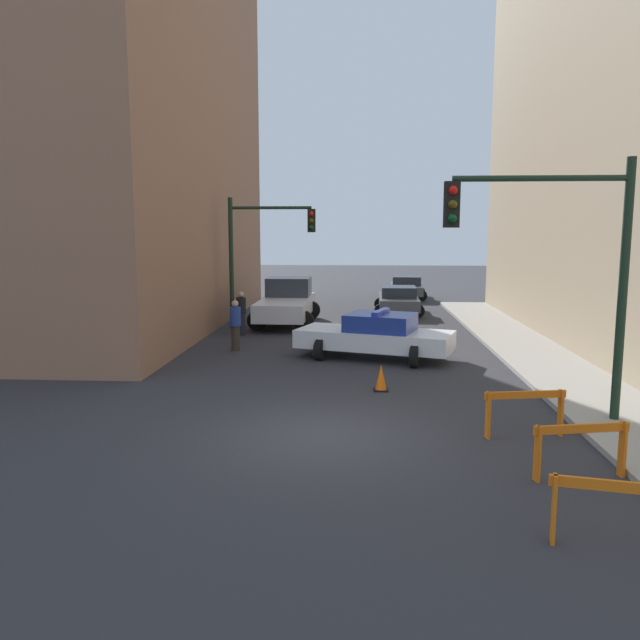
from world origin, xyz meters
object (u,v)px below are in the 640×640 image
object	(u,v)px
pedestrian_corner	(241,313)
parked_car_mid	(406,287)
pedestrian_crossing	(235,325)
barrier_front	(617,503)
police_car	(376,335)
parked_car_near	(398,300)
traffic_light_far	(258,244)
traffic_light_near	(565,250)
barrier_mid	(581,442)
barrier_back	(525,406)
traffic_cone	(381,378)
white_truck	(287,302)

from	to	relation	value
pedestrian_corner	parked_car_mid	bearing A→B (deg)	-59.19
pedestrian_crossing	barrier_front	xyz separation A→B (m)	(7.23, -12.57, -0.24)
police_car	pedestrian_corner	bearing A→B (deg)	68.59
parked_car_near	pedestrian_corner	world-z (taller)	pedestrian_corner
police_car	pedestrian_crossing	size ratio (longest dim) A/B	3.04
traffic_light_far	barrier_front	size ratio (longest dim) A/B	3.30
traffic_light_near	barrier_front	size ratio (longest dim) A/B	3.30
pedestrian_corner	parked_car_near	bearing A→B (deg)	-74.64
pedestrian_corner	barrier_mid	size ratio (longest dim) A/B	1.05
traffic_light_far	barrier_back	size ratio (longest dim) A/B	3.28
police_car	barrier_back	bearing A→B (deg)	-142.42
traffic_light_far	traffic_cone	distance (m)	10.95
pedestrian_crossing	barrier_mid	size ratio (longest dim) A/B	1.05
barrier_mid	traffic_light_near	bearing A→B (deg)	79.92
white_truck	barrier_mid	xyz separation A→B (m)	(6.59, -16.38, -0.29)
barrier_front	traffic_cone	size ratio (longest dim) A/B	2.41
parked_car_mid	pedestrian_corner	world-z (taller)	pedestrian_corner
parked_car_near	pedestrian_corner	distance (m)	9.10
traffic_light_near	parked_car_mid	xyz separation A→B (m)	(-1.32, 23.70, -2.86)
parked_car_near	pedestrian_crossing	xyz separation A→B (m)	(-5.90, -9.55, 0.19)
traffic_light_far	barrier_back	xyz separation A→B (m)	(7.16, -12.81, -2.78)
police_car	parked_car_mid	world-z (taller)	police_car
police_car	parked_car_mid	distance (m)	17.52
white_truck	barrier_front	size ratio (longest dim) A/B	3.43
parked_car_mid	barrier_mid	xyz separation A→B (m)	(0.80, -26.64, -0.06)
barrier_mid	barrier_back	xyz separation A→B (m)	(-0.35, 2.02, 0.00)
barrier_mid	traffic_cone	size ratio (longest dim) A/B	2.40
barrier_mid	traffic_cone	world-z (taller)	barrier_mid
parked_car_near	barrier_back	xyz separation A→B (m)	(1.32, -17.83, -0.06)
traffic_light_far	white_truck	distance (m)	3.07
traffic_light_near	parked_car_near	bearing A→B (deg)	97.39
traffic_light_near	traffic_cone	size ratio (longest dim) A/B	7.93
barrier_front	pedestrian_corner	bearing A→B (deg)	116.08
pedestrian_crossing	barrier_mid	bearing A→B (deg)	-39.82
traffic_light_far	white_truck	bearing A→B (deg)	59.37
police_car	pedestrian_crossing	bearing A→B (deg)	94.63
traffic_light_near	traffic_light_far	xyz separation A→B (m)	(-8.03, 11.89, -0.13)
traffic_light_far	parked_car_mid	distance (m)	13.85
parked_car_near	barrier_mid	bearing A→B (deg)	-83.99
parked_car_mid	pedestrian_crossing	size ratio (longest dim) A/B	2.65
police_car	barrier_back	distance (m)	7.71
parked_car_near	parked_car_mid	bearing A→B (deg)	83.89
traffic_light_near	traffic_light_far	size ratio (longest dim) A/B	1.00
white_truck	parked_car_mid	size ratio (longest dim) A/B	1.23
pedestrian_crossing	barrier_back	bearing A→B (deg)	-35.06
white_truck	barrier_back	xyz separation A→B (m)	(6.24, -14.36, -0.29)
traffic_light_near	traffic_cone	bearing A→B (deg)	145.23
traffic_light_far	police_car	size ratio (longest dim) A/B	1.03
parked_car_mid	traffic_cone	size ratio (longest dim) A/B	6.69
white_truck	traffic_light_far	bearing A→B (deg)	-120.09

